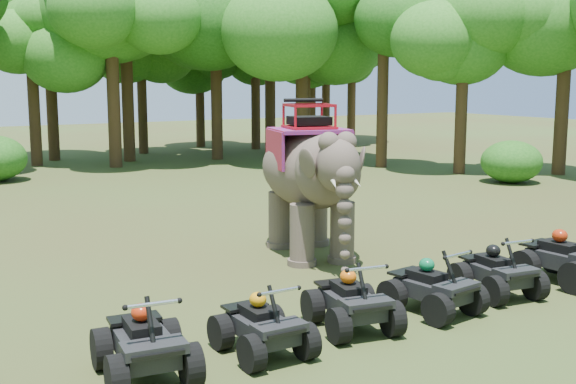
% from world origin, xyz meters
% --- Properties ---
extents(ground, '(110.00, 110.00, 0.00)m').
position_xyz_m(ground, '(0.00, 0.00, 0.00)').
color(ground, '#47381E').
rests_on(ground, ground).
extents(elephant, '(2.90, 4.65, 3.62)m').
position_xyz_m(elephant, '(1.76, 3.17, 1.81)').
color(elephant, '#4F4339').
rests_on(elephant, ground).
extents(atv_0, '(1.41, 1.81, 1.25)m').
position_xyz_m(atv_0, '(-4.00, -1.64, 0.63)').
color(atv_0, black).
rests_on(atv_0, ground).
extents(atv_1, '(1.14, 1.56, 1.15)m').
position_xyz_m(atv_1, '(-2.19, -1.73, 0.57)').
color(atv_1, black).
rests_on(atv_1, ground).
extents(atv_2, '(1.45, 1.81, 1.21)m').
position_xyz_m(atv_2, '(-0.40, -1.52, 0.60)').
color(atv_2, black).
rests_on(atv_2, ground).
extents(atv_3, '(1.40, 1.76, 1.19)m').
position_xyz_m(atv_3, '(1.32, -1.57, 0.60)').
color(atv_3, black).
rests_on(atv_3, ground).
extents(atv_4, '(1.36, 1.73, 1.19)m').
position_xyz_m(atv_4, '(3.10, -1.41, 0.59)').
color(atv_4, black).
rests_on(atv_4, ground).
extents(atv_5, '(1.45, 1.90, 1.33)m').
position_xyz_m(atv_5, '(4.94, -1.50, 0.67)').
color(atv_5, black).
rests_on(atv_5, ground).
extents(tree_0, '(5.40, 5.40, 7.71)m').
position_xyz_m(tree_0, '(0.00, 24.54, 3.85)').
color(tree_0, '#195114').
rests_on(tree_0, ground).
extents(tree_1, '(6.63, 6.63, 9.47)m').
position_xyz_m(tree_1, '(4.40, 24.10, 4.74)').
color(tree_1, '#195114').
rests_on(tree_1, ground).
extents(tree_2, '(6.36, 6.36, 9.09)m').
position_xyz_m(tree_2, '(8.56, 22.67, 4.54)').
color(tree_2, '#195114').
rests_on(tree_2, ground).
extents(tree_3, '(6.62, 6.62, 9.46)m').
position_xyz_m(tree_3, '(11.38, 19.03, 4.73)').
color(tree_3, '#195114').
rests_on(tree_3, ground).
extents(tree_4, '(5.10, 5.10, 7.29)m').
position_xyz_m(tree_4, '(13.72, 15.72, 3.64)').
color(tree_4, '#195114').
rests_on(tree_4, ground).
extents(tree_5, '(4.92, 4.92, 7.02)m').
position_xyz_m(tree_5, '(15.23, 12.18, 3.51)').
color(tree_5, '#195114').
rests_on(tree_5, ground).
extents(tree_6, '(6.25, 6.25, 8.93)m').
position_xyz_m(tree_6, '(18.69, 9.74, 4.46)').
color(tree_6, '#195114').
rests_on(tree_6, ground).
extents(tree_32, '(5.90, 5.90, 8.43)m').
position_xyz_m(tree_32, '(1.25, 26.43, 4.22)').
color(tree_32, '#195114').
rests_on(tree_32, ground).
extents(tree_33, '(6.70, 6.70, 9.57)m').
position_xyz_m(tree_33, '(3.05, 22.06, 4.79)').
color(tree_33, '#195114').
rests_on(tree_33, ground).
extents(tree_34, '(5.84, 5.84, 8.35)m').
position_xyz_m(tree_34, '(19.95, 29.74, 4.17)').
color(tree_34, '#195114').
rests_on(tree_34, ground).
extents(tree_35, '(5.04, 5.04, 7.21)m').
position_xyz_m(tree_35, '(18.81, 29.71, 3.60)').
color(tree_35, '#195114').
rests_on(tree_35, ground).
extents(tree_38, '(5.24, 5.24, 7.49)m').
position_xyz_m(tree_38, '(12.79, 26.35, 3.74)').
color(tree_38, '#195114').
rests_on(tree_38, ground).
extents(tree_41, '(5.33, 5.33, 7.61)m').
position_xyz_m(tree_41, '(10.57, 29.29, 3.80)').
color(tree_41, '#195114').
rests_on(tree_41, ground).
extents(tree_43, '(6.30, 6.30, 9.00)m').
position_xyz_m(tree_43, '(12.31, 23.78, 4.50)').
color(tree_43, '#195114').
rests_on(tree_43, ground).
extents(tree_44, '(4.99, 4.99, 7.13)m').
position_xyz_m(tree_44, '(6.30, 27.41, 3.57)').
color(tree_44, '#195114').
rests_on(tree_44, ground).
extents(tree_45, '(4.93, 4.93, 7.04)m').
position_xyz_m(tree_45, '(18.87, 25.31, 3.52)').
color(tree_45, '#195114').
rests_on(tree_45, ground).
extents(tree_46, '(6.06, 6.06, 8.66)m').
position_xyz_m(tree_46, '(12.44, 20.43, 4.33)').
color(tree_46, '#195114').
rests_on(tree_46, ground).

